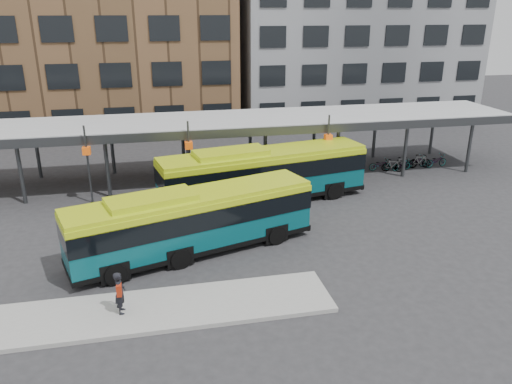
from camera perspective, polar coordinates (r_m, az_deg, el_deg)
ground at (r=23.58m, az=2.01°, el=-8.03°), size 120.00×120.00×0.00m
boarding_island at (r=20.41m, az=-11.43°, el=-13.08°), size 14.00×3.00×0.18m
canopy at (r=34.17m, az=-3.22°, el=7.93°), size 40.00×6.53×4.80m
building_brick at (r=52.37m, az=-18.36°, el=19.09°), size 26.00×14.00×22.00m
building_grey at (r=56.26m, az=10.65°, el=18.71°), size 24.00×14.00×20.00m
bus_front at (r=23.96m, az=-7.28°, el=-3.19°), size 12.09×5.91×3.27m
bus_rear at (r=30.07m, az=0.83°, el=2.13°), size 12.98×5.07×3.50m
pedestrian at (r=19.95m, az=-15.28°, el=-11.01°), size 0.43×0.66×1.72m
bike_rack at (r=38.58m, az=17.11°, el=3.21°), size 6.28×1.48×1.03m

